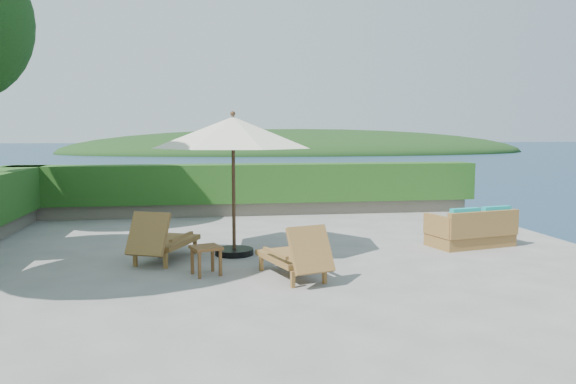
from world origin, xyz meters
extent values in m
plane|color=gray|center=(0.00, 0.00, 0.00)|extent=(12.00, 12.00, 0.00)
cube|color=#5B5349|center=(0.00, 0.00, -1.55)|extent=(12.00, 12.00, 3.00)
ellipsoid|color=#133213|center=(25.00, 140.00, -3.00)|extent=(126.00, 57.60, 12.60)
cube|color=gray|center=(0.00, 5.60, 0.18)|extent=(12.00, 0.60, 0.36)
cube|color=#1C4213|center=(0.00, 5.60, 0.85)|extent=(12.40, 0.90, 1.00)
cylinder|color=black|center=(-0.70, 0.66, 0.05)|extent=(0.84, 0.84, 0.11)
cylinder|color=#3C2616|center=(-0.70, 0.66, 1.23)|extent=(0.08, 0.08, 2.46)
cone|color=beige|center=(-0.70, 0.66, 2.18)|extent=(3.49, 3.49, 0.54)
sphere|color=#3C2616|center=(-0.70, 0.66, 2.51)|extent=(0.11, 0.11, 0.09)
cube|color=brown|center=(-2.35, 0.02, 0.13)|extent=(0.08, 0.08, 0.25)
cube|color=brown|center=(-1.85, -0.20, 0.13)|extent=(0.08, 0.08, 0.25)
cube|color=brown|center=(-1.89, 1.08, 0.13)|extent=(0.08, 0.08, 0.25)
cube|color=brown|center=(-1.39, 0.87, 0.13)|extent=(0.08, 0.08, 0.25)
cube|color=brown|center=(-1.83, 0.53, 0.29)|extent=(1.08, 1.41, 0.09)
cube|color=brown|center=(-2.12, -0.13, 0.56)|extent=(0.75, 0.63, 0.68)
cube|color=brown|center=(-2.21, 0.48, 0.43)|extent=(0.38, 0.78, 0.05)
cube|color=brown|center=(-1.61, 0.22, 0.43)|extent=(0.38, 0.78, 0.05)
cube|color=brown|center=(-0.02, -1.64, 0.12)|extent=(0.07, 0.07, 0.24)
cube|color=brown|center=(0.48, -1.49, 0.12)|extent=(0.07, 0.07, 0.24)
cube|color=brown|center=(-0.35, -0.58, 0.12)|extent=(0.07, 0.07, 0.24)
cube|color=brown|center=(0.15, -0.43, 0.12)|extent=(0.07, 0.07, 0.24)
cube|color=brown|center=(0.04, -0.95, 0.28)|extent=(0.94, 1.32, 0.08)
cube|color=brown|center=(0.24, -1.61, 0.53)|extent=(0.70, 0.55, 0.64)
cube|color=brown|center=(-0.21, -1.22, 0.41)|extent=(0.29, 0.76, 0.05)
cube|color=brown|center=(0.39, -1.03, 0.41)|extent=(0.29, 0.76, 0.05)
cube|color=brown|center=(-1.31, -0.94, 0.20)|extent=(0.05, 0.05, 0.41)
cube|color=brown|center=(-1.00, -0.83, 0.20)|extent=(0.05, 0.05, 0.41)
cube|color=brown|center=(-1.42, -0.62, 0.20)|extent=(0.05, 0.05, 0.41)
cube|color=brown|center=(-1.11, -0.51, 0.20)|extent=(0.05, 0.05, 0.41)
cube|color=brown|center=(-1.21, -0.72, 0.43)|extent=(0.54, 0.54, 0.05)
cube|color=brown|center=(3.85, 0.76, 0.17)|extent=(1.71, 1.12, 0.35)
cube|color=brown|center=(3.94, 0.40, 0.48)|extent=(1.56, 0.47, 0.48)
cube|color=brown|center=(3.12, 0.59, 0.44)|extent=(0.28, 0.79, 0.39)
cube|color=brown|center=(4.59, 0.93, 0.44)|extent=(0.28, 0.79, 0.39)
cube|color=teal|center=(3.49, 0.72, 0.43)|extent=(0.80, 0.77, 0.16)
cube|color=teal|center=(4.20, 0.88, 0.43)|extent=(0.80, 0.77, 0.16)
cube|color=teal|center=(3.56, 0.40, 0.63)|extent=(0.62, 0.26, 0.31)
cube|color=teal|center=(4.27, 0.57, 0.63)|extent=(0.62, 0.26, 0.31)
camera|label=1|loc=(-1.28, -9.24, 2.17)|focal=35.00mm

